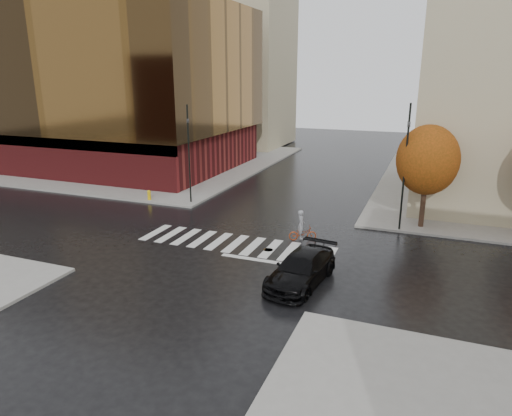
{
  "coord_description": "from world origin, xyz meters",
  "views": [
    {
      "loc": [
        10.25,
        -22.43,
        9.56
      ],
      "look_at": [
        0.89,
        1.53,
        2.0
      ],
      "focal_mm": 32.0,
      "sensor_mm": 36.0,
      "label": 1
    }
  ],
  "objects_px": {
    "sedan": "(301,269)",
    "traffic_light_ne": "(406,159)",
    "traffic_light_nw": "(189,148)",
    "cyclist": "(302,230)",
    "fire_hydrant": "(149,194)"
  },
  "relations": [
    {
      "from": "sedan",
      "to": "traffic_light_ne",
      "type": "bearing_deg",
      "value": 76.12
    },
    {
      "from": "sedan",
      "to": "traffic_light_ne",
      "type": "xyz_separation_m",
      "value": [
        3.72,
        9.53,
        3.92
      ]
    },
    {
      "from": "fire_hydrant",
      "to": "traffic_light_ne",
      "type": "bearing_deg",
      "value": -0.61
    },
    {
      "from": "traffic_light_nw",
      "to": "fire_hydrant",
      "type": "xyz_separation_m",
      "value": [
        -3.31,
        -0.68,
        -3.74
      ]
    },
    {
      "from": "traffic_light_ne",
      "to": "traffic_light_nw",
      "type": "bearing_deg",
      "value": -21.14
    },
    {
      "from": "fire_hydrant",
      "to": "traffic_light_nw",
      "type": "bearing_deg",
      "value": 11.66
    },
    {
      "from": "cyclist",
      "to": "traffic_light_ne",
      "type": "distance_m",
      "value": 7.66
    },
    {
      "from": "sedan",
      "to": "traffic_light_nw",
      "type": "distance_m",
      "value": 16.08
    },
    {
      "from": "traffic_light_nw",
      "to": "traffic_light_ne",
      "type": "xyz_separation_m",
      "value": [
        15.45,
        -0.88,
        0.35
      ]
    },
    {
      "from": "sedan",
      "to": "cyclist",
      "type": "height_order",
      "value": "cyclist"
    },
    {
      "from": "traffic_light_nw",
      "to": "fire_hydrant",
      "type": "bearing_deg",
      "value": -87.04
    },
    {
      "from": "traffic_light_nw",
      "to": "traffic_light_ne",
      "type": "distance_m",
      "value": 15.48
    },
    {
      "from": "traffic_light_ne",
      "to": "fire_hydrant",
      "type": "distance_m",
      "value": 19.2
    },
    {
      "from": "sedan",
      "to": "fire_hydrant",
      "type": "relative_size",
      "value": 6.59
    },
    {
      "from": "cyclist",
      "to": "traffic_light_nw",
      "type": "height_order",
      "value": "traffic_light_nw"
    }
  ]
}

